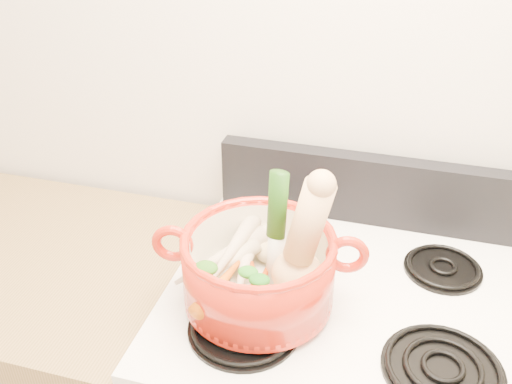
# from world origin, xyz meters

# --- Properties ---
(wall_back) EXTENTS (3.50, 0.02, 2.60)m
(wall_back) POSITION_xyz_m (0.00, 1.75, 1.30)
(wall_back) COLOR silver
(wall_back) RESTS_ON floor
(cooktop) EXTENTS (0.78, 0.67, 0.03)m
(cooktop) POSITION_xyz_m (0.00, 1.40, 0.93)
(cooktop) COLOR white
(cooktop) RESTS_ON stove_body
(control_backsplash) EXTENTS (0.76, 0.05, 0.18)m
(control_backsplash) POSITION_xyz_m (0.00, 1.70, 1.04)
(control_backsplash) COLOR black
(control_backsplash) RESTS_ON cooktop
(burner_front_left) EXTENTS (0.22, 0.22, 0.02)m
(burner_front_left) POSITION_xyz_m (-0.19, 1.24, 0.96)
(burner_front_left) COLOR black
(burner_front_left) RESTS_ON cooktop
(burner_front_right) EXTENTS (0.22, 0.22, 0.02)m
(burner_front_right) POSITION_xyz_m (0.19, 1.24, 0.96)
(burner_front_right) COLOR black
(burner_front_right) RESTS_ON cooktop
(burner_back_left) EXTENTS (0.17, 0.17, 0.02)m
(burner_back_left) POSITION_xyz_m (-0.19, 1.54, 0.96)
(burner_back_left) COLOR black
(burner_back_left) RESTS_ON cooktop
(burner_back_right) EXTENTS (0.17, 0.17, 0.02)m
(burner_back_right) POSITION_xyz_m (0.19, 1.54, 0.96)
(burner_back_right) COLOR black
(burner_back_right) RESTS_ON cooktop
(dutch_oven) EXTENTS (0.35, 0.35, 0.15)m
(dutch_oven) POSITION_xyz_m (-0.18, 1.32, 1.04)
(dutch_oven) COLOR #B31F0F
(dutch_oven) RESTS_ON burner_front_left
(pot_handle_left) EXTENTS (0.09, 0.03, 0.09)m
(pot_handle_left) POSITION_xyz_m (-0.35, 1.29, 1.10)
(pot_handle_left) COLOR #B31F0F
(pot_handle_left) RESTS_ON dutch_oven
(pot_handle_right) EXTENTS (0.09, 0.03, 0.09)m
(pot_handle_right) POSITION_xyz_m (-0.01, 1.35, 1.10)
(pot_handle_right) COLOR #B31F0F
(pot_handle_right) RESTS_ON dutch_oven
(squash) EXTENTS (0.19, 0.16, 0.28)m
(squash) POSITION_xyz_m (-0.11, 1.33, 1.13)
(squash) COLOR #E4AD75
(squash) RESTS_ON dutch_oven
(leek) EXTENTS (0.05, 0.07, 0.26)m
(leek) POSITION_xyz_m (-0.16, 1.35, 1.13)
(leek) COLOR beige
(leek) RESTS_ON dutch_oven
(ginger) EXTENTS (0.09, 0.07, 0.05)m
(ginger) POSITION_xyz_m (-0.17, 1.41, 1.02)
(ginger) COLOR tan
(ginger) RESTS_ON dutch_oven
(parsnip_0) EXTENTS (0.10, 0.25, 0.07)m
(parsnip_0) POSITION_xyz_m (-0.25, 1.34, 1.02)
(parsnip_0) COLOR beige
(parsnip_0) RESTS_ON dutch_oven
(parsnip_1) EXTENTS (0.18, 0.20, 0.07)m
(parsnip_1) POSITION_xyz_m (-0.27, 1.35, 1.03)
(parsnip_1) COLOR beige
(parsnip_1) RESTS_ON dutch_oven
(parsnip_2) EXTENTS (0.06, 0.20, 0.06)m
(parsnip_2) POSITION_xyz_m (-0.22, 1.35, 1.03)
(parsnip_2) COLOR beige
(parsnip_2) RESTS_ON dutch_oven
(parsnip_3) EXTENTS (0.12, 0.16, 0.05)m
(parsnip_3) POSITION_xyz_m (-0.25, 1.33, 1.04)
(parsnip_3) COLOR beige
(parsnip_3) RESTS_ON dutch_oven
(parsnip_4) EXTENTS (0.11, 0.19, 0.05)m
(parsnip_4) POSITION_xyz_m (-0.22, 1.40, 1.04)
(parsnip_4) COLOR beige
(parsnip_4) RESTS_ON dutch_oven
(parsnip_5) EXTENTS (0.08, 0.23, 0.06)m
(parsnip_5) POSITION_xyz_m (-0.25, 1.37, 1.06)
(parsnip_5) COLOR beige
(parsnip_5) RESTS_ON dutch_oven
(carrot_0) EXTENTS (0.03, 0.15, 0.04)m
(carrot_0) POSITION_xyz_m (-0.17, 1.29, 1.02)
(carrot_0) COLOR #CB430A
(carrot_0) RESTS_ON dutch_oven
(carrot_1) EXTENTS (0.07, 0.17, 0.05)m
(carrot_1) POSITION_xyz_m (-0.25, 1.26, 1.03)
(carrot_1) COLOR orange
(carrot_1) RESTS_ON dutch_oven
(carrot_2) EXTENTS (0.08, 0.16, 0.04)m
(carrot_2) POSITION_xyz_m (-0.18, 1.28, 1.03)
(carrot_2) COLOR #C43B09
(carrot_2) RESTS_ON dutch_oven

